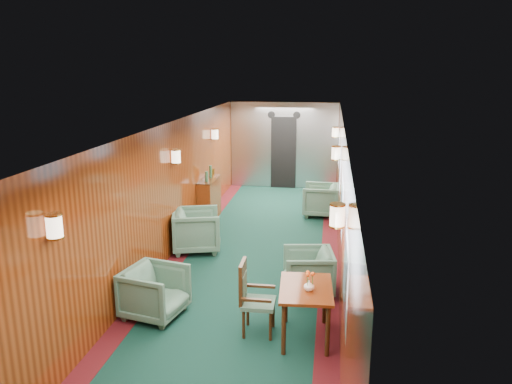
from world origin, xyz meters
TOP-DOWN VIEW (x-y plane):
  - room at (0.00, 0.00)m, footprint 12.00×12.10m
  - bulkhead at (0.00, 5.91)m, footprint 2.98×0.17m
  - windows_right at (1.49, 0.25)m, footprint 0.02×8.60m
  - wall_sconces at (0.00, 0.57)m, footprint 2.97×7.97m
  - dining_table at (1.07, -2.16)m, footprint 0.70×0.96m
  - side_chair at (0.37, -2.12)m, footprint 0.44×0.46m
  - credenza at (-1.34, 2.57)m, footprint 0.33×1.05m
  - flower_vase at (1.10, -2.25)m, footprint 0.14×0.14m
  - armchair_left_near at (-1.00, -1.89)m, footprint 0.91×0.90m
  - armchair_left_far at (-1.11, 0.65)m, footprint 1.06×1.04m
  - armchair_right_near at (1.03, -0.84)m, footprint 0.84×0.83m
  - armchair_right_far at (1.12, 3.25)m, footprint 0.84×0.81m

SIDE VIEW (x-z plane):
  - armchair_right_near at x=1.03m, z-range 0.00..0.67m
  - armchair_left_near at x=-1.00m, z-range 0.00..0.70m
  - armchair_right_far at x=1.12m, z-range 0.00..0.73m
  - armchair_left_far at x=-1.11m, z-range 0.00..0.79m
  - credenza at x=-1.34m, z-range -0.13..1.09m
  - side_chair at x=0.37m, z-range 0.04..1.01m
  - dining_table at x=1.07m, z-range 0.24..0.93m
  - flower_vase at x=1.10m, z-range 0.69..0.83m
  - bulkhead at x=0.00m, z-range -0.01..2.38m
  - windows_right at x=1.49m, z-range 1.05..1.85m
  - room at x=0.00m, z-range 0.43..2.83m
  - wall_sconces at x=0.00m, z-range 1.66..1.91m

